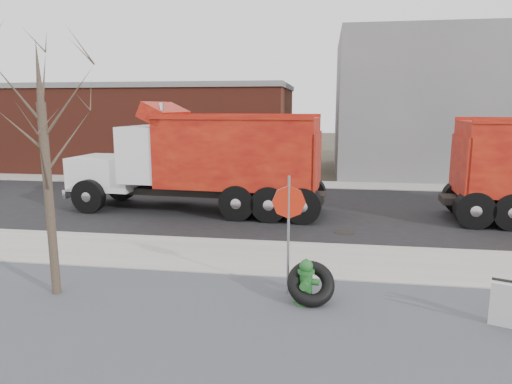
% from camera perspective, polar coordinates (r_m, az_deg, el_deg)
% --- Properties ---
extents(ground, '(120.00, 120.00, 0.00)m').
position_cam_1_polar(ground, '(11.87, -3.27, -8.64)').
color(ground, '#383328').
rests_on(ground, ground).
extents(gravel_verge, '(60.00, 5.00, 0.03)m').
position_cam_1_polar(gravel_verge, '(8.74, -8.19, -15.97)').
color(gravel_verge, slate).
rests_on(gravel_verge, ground).
extents(sidewalk, '(60.00, 2.50, 0.06)m').
position_cam_1_polar(sidewalk, '(12.09, -3.02, -8.12)').
color(sidewalk, '#9E9B93').
rests_on(sidewalk, ground).
extents(curb, '(60.00, 0.15, 0.11)m').
position_cam_1_polar(curb, '(13.30, -1.89, -6.25)').
color(curb, '#9E9B93').
rests_on(curb, ground).
extents(road, '(60.00, 9.40, 0.02)m').
position_cam_1_polar(road, '(17.85, 0.90, -2.02)').
color(road, black).
rests_on(road, ground).
extents(far_sidewalk, '(60.00, 2.00, 0.06)m').
position_cam_1_polar(far_sidewalk, '(23.41, 2.79, 1.04)').
color(far_sidewalk, '#9E9B93').
rests_on(far_sidewalk, ground).
extents(building_grey, '(12.00, 10.00, 8.00)m').
position_cam_1_polar(building_grey, '(29.72, 21.95, 10.02)').
color(building_grey, gray).
rests_on(building_grey, ground).
extents(building_brick, '(20.20, 8.20, 5.30)m').
position_cam_1_polar(building_brick, '(30.59, -15.29, 7.88)').
color(building_brick, maroon).
rests_on(building_brick, ground).
extents(bare_tree, '(3.20, 3.20, 5.20)m').
position_cam_1_polar(bare_tree, '(10.05, -25.00, 6.12)').
color(bare_tree, '#382D23').
rests_on(bare_tree, ground).
extents(fire_hydrant, '(0.53, 0.52, 0.94)m').
position_cam_1_polar(fire_hydrant, '(9.35, 6.25, -11.30)').
color(fire_hydrant, '#2A6225').
rests_on(fire_hydrant, ground).
extents(truck_tire, '(1.10, 0.99, 0.90)m').
position_cam_1_polar(truck_tire, '(9.38, 6.88, -11.30)').
color(truck_tire, black).
rests_on(truck_tire, ground).
extents(stop_sign, '(0.69, 0.11, 2.54)m').
position_cam_1_polar(stop_sign, '(9.38, 4.10, -2.77)').
color(stop_sign, gray).
rests_on(stop_sign, ground).
extents(sandwich_board, '(0.74, 0.60, 0.89)m').
position_cam_1_polar(sandwich_board, '(9.43, 29.15, -12.17)').
color(sandwich_board, silver).
rests_on(sandwich_board, ground).
extents(dump_truck_red_b, '(9.74, 3.29, 4.03)m').
position_cam_1_polar(dump_truck_red_b, '(17.11, -6.38, 4.29)').
color(dump_truck_red_b, black).
rests_on(dump_truck_red_b, ground).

